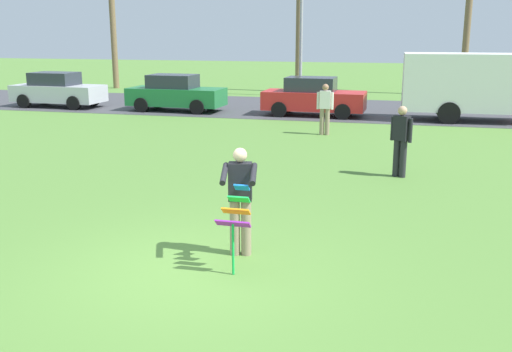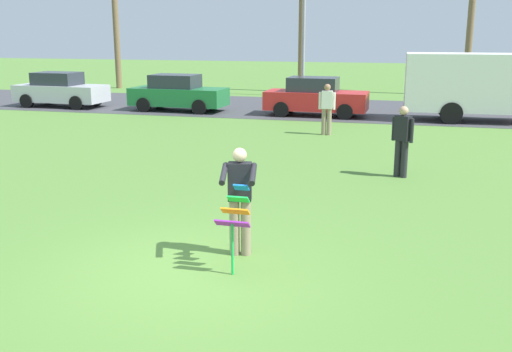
{
  "view_description": "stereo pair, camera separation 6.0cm",
  "coord_description": "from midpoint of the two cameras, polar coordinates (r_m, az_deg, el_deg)",
  "views": [
    {
      "loc": [
        2.95,
        -7.68,
        3.47
      ],
      "look_at": [
        0.54,
        1.84,
        1.05
      ],
      "focal_mm": 41.47,
      "sensor_mm": 36.0,
      "label": 1
    },
    {
      "loc": [
        3.0,
        -7.67,
        3.47
      ],
      "look_at": [
        0.54,
        1.84,
        1.05
      ],
      "focal_mm": 41.47,
      "sensor_mm": 36.0,
      "label": 2
    }
  ],
  "objects": [
    {
      "name": "ground_plane",
      "position": [
        8.94,
        -6.55,
        -9.11
      ],
      "size": [
        120.0,
        120.0,
        0.0
      ],
      "primitive_type": "plane",
      "color": "#568438"
    },
    {
      "name": "road_strip",
      "position": [
        27.26,
        7.83,
        6.42
      ],
      "size": [
        120.0,
        8.0,
        0.01
      ],
      "primitive_type": "cube",
      "color": "#424247",
      "rests_on": "ground"
    },
    {
      "name": "person_kite_flyer",
      "position": [
        9.19,
        -1.72,
        -2.08
      ],
      "size": [
        0.63,
        0.72,
        1.73
      ],
      "color": "gray",
      "rests_on": "ground"
    },
    {
      "name": "kite_held",
      "position": [
        8.62,
        -2.15,
        -3.79
      ],
      "size": [
        0.51,
        0.63,
        1.25
      ],
      "color": "blue",
      "rests_on": "ground"
    },
    {
      "name": "parked_car_silver",
      "position": [
        29.21,
        -18.64,
        7.83
      ],
      "size": [
        4.25,
        1.94,
        1.6
      ],
      "color": "silver",
      "rests_on": "ground"
    },
    {
      "name": "parked_car_green",
      "position": [
        26.52,
        -7.83,
        7.89
      ],
      "size": [
        4.26,
        1.95,
        1.6
      ],
      "color": "#1E7238",
      "rests_on": "ground"
    },
    {
      "name": "parked_car_red",
      "position": [
        24.9,
        5.49,
        7.57
      ],
      "size": [
        4.23,
        1.9,
        1.6
      ],
      "color": "red",
      "rests_on": "ground"
    },
    {
      "name": "parked_truck_red_cab",
      "position": [
        24.71,
        20.77,
        8.18
      ],
      "size": [
        6.75,
        2.25,
        2.62
      ],
      "color": "#B2231E",
      "rests_on": "ground"
    },
    {
      "name": "streetlight_pole",
      "position": [
        32.39,
        4.39,
        14.74
      ],
      "size": [
        0.24,
        1.65,
        7.0
      ],
      "color": "#9E9EA3",
      "rests_on": "ground"
    },
    {
      "name": "person_walker_near",
      "position": [
        20.29,
        6.59,
        6.57
      ],
      "size": [
        0.57,
        0.23,
        1.73
      ],
      "color": "gray",
      "rests_on": "ground"
    },
    {
      "name": "person_walker_far",
      "position": [
        14.67,
        13.69,
        3.49
      ],
      "size": [
        0.51,
        0.36,
        1.73
      ],
      "color": "#26262B",
      "rests_on": "ground"
    }
  ]
}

